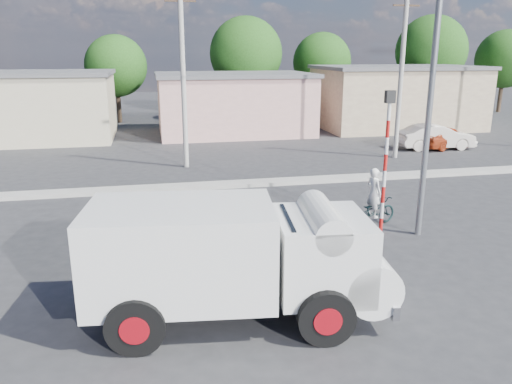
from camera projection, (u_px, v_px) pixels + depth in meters
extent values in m
plane|color=#2A2A2D|center=(294.00, 261.00, 13.41)|extent=(120.00, 120.00, 0.00)
cube|color=#99968E|center=(241.00, 184.00, 20.92)|extent=(40.00, 0.80, 0.16)
cylinder|color=black|center=(136.00, 326.00, 9.19)|extent=(1.15, 0.46, 1.12)
cylinder|color=#B00C17|center=(136.00, 326.00, 9.19)|extent=(0.59, 0.43, 0.55)
cylinder|color=black|center=(149.00, 276.00, 11.24)|extent=(1.15, 0.46, 1.12)
cylinder|color=#B00C17|center=(149.00, 276.00, 11.24)|extent=(0.59, 0.43, 0.55)
cylinder|color=black|center=(326.00, 317.00, 9.49)|extent=(1.15, 0.46, 1.12)
cylinder|color=#B00C17|center=(326.00, 317.00, 9.49)|extent=(0.59, 0.43, 0.55)
cylinder|color=black|center=(305.00, 270.00, 11.54)|extent=(1.15, 0.46, 1.12)
cylinder|color=#B00C17|center=(305.00, 270.00, 11.54)|extent=(0.59, 0.43, 0.55)
cube|color=black|center=(228.00, 291.00, 10.34)|extent=(4.82, 1.87, 0.18)
cube|color=white|center=(181.00, 251.00, 10.00)|extent=(3.91, 2.66, 1.89)
cube|color=white|center=(321.00, 253.00, 10.29)|extent=(2.07, 2.29, 1.58)
cylinder|color=white|center=(361.00, 272.00, 10.49)|extent=(1.36, 2.21, 1.12)
cylinder|color=white|center=(322.00, 220.00, 10.09)|extent=(0.96, 2.16, 0.71)
cube|color=silver|center=(378.00, 289.00, 10.63)|extent=(0.40, 2.20, 0.29)
cube|color=black|center=(287.00, 233.00, 10.10)|extent=(0.29, 1.73, 0.71)
imported|color=#142929|center=(373.00, 211.00, 16.03)|extent=(1.92, 1.16, 0.95)
imported|color=white|center=(373.00, 202.00, 15.95)|extent=(0.55, 0.68, 1.61)
imported|color=beige|center=(436.00, 137.00, 28.59)|extent=(4.42, 1.85, 1.42)
imported|color=#A73716|center=(444.00, 137.00, 28.91)|extent=(4.13, 2.87, 1.30)
cylinder|color=red|center=(381.00, 226.00, 15.38)|extent=(0.11, 0.11, 0.50)
cylinder|color=white|center=(382.00, 210.00, 15.25)|extent=(0.11, 0.11, 0.50)
cylinder|color=red|center=(383.00, 195.00, 15.11)|extent=(0.11, 0.11, 0.50)
cylinder|color=white|center=(384.00, 179.00, 14.97)|extent=(0.11, 0.11, 0.50)
cylinder|color=red|center=(385.00, 162.00, 14.84)|extent=(0.11, 0.11, 0.50)
cylinder|color=white|center=(387.00, 146.00, 14.70)|extent=(0.11, 0.11, 0.50)
cylinder|color=red|center=(388.00, 129.00, 14.56)|extent=(0.11, 0.11, 0.50)
cylinder|color=white|center=(389.00, 112.00, 14.43)|extent=(0.11, 0.11, 0.50)
cube|color=black|center=(390.00, 97.00, 14.31)|extent=(0.28, 0.18, 0.36)
cylinder|color=slate|center=(432.00, 86.00, 14.16)|extent=(0.18, 0.18, 9.00)
cube|color=#BFB390|center=(13.00, 108.00, 31.21)|extent=(12.00, 7.00, 4.00)
cube|color=#59595B|center=(9.00, 73.00, 30.63)|extent=(12.30, 7.30, 0.24)
cube|color=tan|center=(234.00, 105.00, 34.00)|extent=(10.00, 7.00, 3.80)
cube|color=#59595B|center=(233.00, 75.00, 33.45)|extent=(10.30, 7.30, 0.24)
cube|color=tan|center=(396.00, 99.00, 36.32)|extent=(11.00, 7.00, 4.20)
cube|color=#59595B|center=(398.00, 67.00, 35.71)|extent=(11.30, 7.30, 0.24)
cylinder|color=#38281E|center=(118.00, 100.00, 39.06)|extent=(0.36, 0.36, 3.47)
sphere|color=#29621D|center=(116.00, 66.00, 38.35)|extent=(4.71, 4.71, 4.71)
cylinder|color=#38281E|center=(246.00, 94.00, 39.99)|extent=(0.36, 0.36, 4.20)
sphere|color=#29621D|center=(246.00, 54.00, 39.13)|extent=(5.70, 5.70, 5.70)
cylinder|color=#38281E|center=(321.00, 94.00, 43.33)|extent=(0.36, 0.36, 3.64)
sphere|color=#29621D|center=(322.00, 62.00, 42.59)|extent=(4.94, 4.94, 4.94)
cylinder|color=#38281E|center=(428.00, 90.00, 43.13)|extent=(0.36, 0.36, 4.37)
sphere|color=#29621D|center=(431.00, 51.00, 42.24)|extent=(5.93, 5.93, 5.93)
cylinder|color=#38281E|center=(501.00, 91.00, 45.73)|extent=(0.36, 0.36, 3.81)
sphere|color=#29621D|center=(505.00, 59.00, 44.95)|extent=(5.17, 5.17, 5.17)
cylinder|color=#99968E|center=(183.00, 83.00, 23.22)|extent=(0.24, 0.24, 8.00)
cube|color=#38281E|center=(180.00, 1.00, 22.24)|extent=(1.40, 0.08, 0.08)
cylinder|color=#99968E|center=(401.00, 80.00, 25.39)|extent=(0.24, 0.24, 8.00)
cube|color=#38281E|center=(406.00, 5.00, 24.41)|extent=(1.40, 0.08, 0.08)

